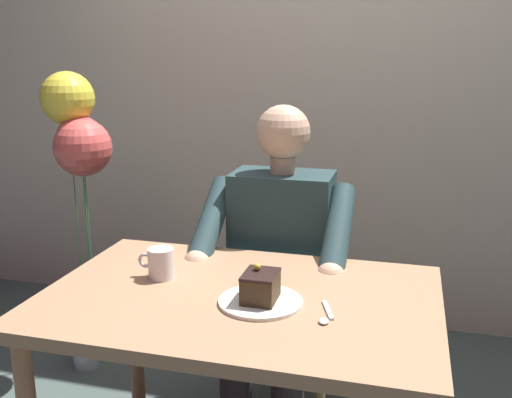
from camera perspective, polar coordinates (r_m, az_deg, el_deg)
The scene contains 9 objects.
cafe_rear_panel at distance 2.97m, azimuth 6.92°, elevation 16.38°, with size 6.40×0.12×3.00m, color beige.
dining_table at distance 1.66m, azimuth -1.65°, elevation -12.19°, with size 1.09×0.73×0.73m.
chair at distance 2.30m, azimuth 3.04°, elevation -8.82°, with size 0.42×0.42×0.88m.
seated_person at distance 2.09m, azimuth 2.08°, elevation -7.09°, with size 0.53×0.58×1.21m.
dessert_plate at distance 1.57m, azimuth 0.44°, elevation -10.08°, with size 0.23×0.23×0.01m, color white.
cake_slice at distance 1.55m, azimuth 0.44°, elevation -8.59°, with size 0.09×0.11×0.10m.
coffee_cup at distance 1.74m, azimuth -9.40°, elevation -6.21°, with size 0.11×0.08×0.09m.
dessert_spoon at distance 1.50m, azimuth 6.88°, elevation -11.36°, with size 0.05×0.14×0.01m.
balloon_display at distance 2.54m, azimuth -17.15°, elevation 4.72°, with size 0.31×0.27×1.31m.
Camera 1 is at (-0.43, 1.43, 1.38)m, focal length 40.59 mm.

